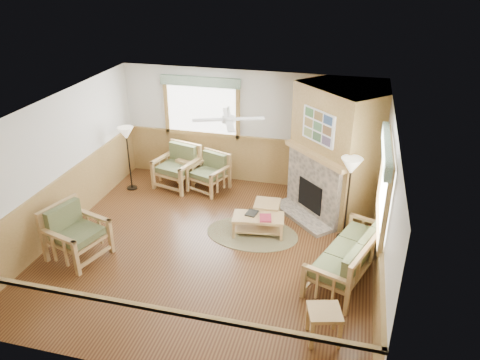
% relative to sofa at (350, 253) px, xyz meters
% --- Properties ---
extents(floor, '(6.00, 6.00, 0.01)m').
position_rel_sofa_xyz_m(floor, '(-2.55, 0.19, -0.46)').
color(floor, '#4E2D15').
rests_on(floor, ground).
extents(ceiling, '(6.00, 6.00, 0.01)m').
position_rel_sofa_xyz_m(ceiling, '(-2.55, 0.19, 2.24)').
color(ceiling, white).
rests_on(ceiling, floor).
extents(wall_back, '(6.00, 0.02, 2.70)m').
position_rel_sofa_xyz_m(wall_back, '(-2.55, 3.19, 0.89)').
color(wall_back, silver).
rests_on(wall_back, floor).
extents(wall_front, '(6.00, 0.02, 2.70)m').
position_rel_sofa_xyz_m(wall_front, '(-2.55, -2.81, 0.89)').
color(wall_front, silver).
rests_on(wall_front, floor).
extents(wall_left, '(0.02, 6.00, 2.70)m').
position_rel_sofa_xyz_m(wall_left, '(-5.55, 0.19, 0.89)').
color(wall_left, silver).
rests_on(wall_left, floor).
extents(wall_right, '(0.02, 6.00, 2.70)m').
position_rel_sofa_xyz_m(wall_right, '(0.45, 0.19, 0.89)').
color(wall_right, silver).
rests_on(wall_right, floor).
extents(wainscot, '(6.00, 6.00, 1.10)m').
position_rel_sofa_xyz_m(wainscot, '(-2.55, 0.19, 0.09)').
color(wainscot, olive).
rests_on(wainscot, floor).
extents(fireplace, '(3.11, 3.11, 2.70)m').
position_rel_sofa_xyz_m(fireplace, '(-0.50, 2.24, 0.89)').
color(fireplace, olive).
rests_on(fireplace, floor).
extents(window_back, '(1.90, 0.16, 1.50)m').
position_rel_sofa_xyz_m(window_back, '(-3.65, 3.15, 2.07)').
color(window_back, white).
rests_on(window_back, wall_back).
extents(window_right, '(0.16, 1.90, 1.50)m').
position_rel_sofa_xyz_m(window_right, '(0.41, -0.01, 2.07)').
color(window_right, white).
rests_on(window_right, wall_right).
extents(ceiling_fan, '(1.59, 1.59, 0.36)m').
position_rel_sofa_xyz_m(ceiling_fan, '(-2.25, 0.49, 2.20)').
color(ceiling_fan, white).
rests_on(ceiling_fan, ceiling).
extents(sofa, '(2.14, 1.45, 0.91)m').
position_rel_sofa_xyz_m(sofa, '(0.00, 0.00, 0.00)').
color(sofa, tan).
rests_on(sofa, floor).
extents(armchair_back_left, '(1.07, 1.07, 0.98)m').
position_rel_sofa_xyz_m(armchair_back_left, '(-4.10, 2.49, 0.04)').
color(armchair_back_left, tan).
rests_on(armchair_back_left, floor).
extents(armchair_back_right, '(0.99, 0.99, 0.86)m').
position_rel_sofa_xyz_m(armchair_back_right, '(-3.31, 2.48, -0.03)').
color(armchair_back_right, tan).
rests_on(armchair_back_right, floor).
extents(armchair_left, '(1.10, 1.10, 0.99)m').
position_rel_sofa_xyz_m(armchair_left, '(-4.79, -0.66, 0.04)').
color(armchair_left, tan).
rests_on(armchair_left, floor).
extents(coffee_table, '(1.06, 0.63, 0.40)m').
position_rel_sofa_xyz_m(coffee_table, '(-1.78, 0.89, -0.26)').
color(coffee_table, tan).
rests_on(coffee_table, floor).
extents(end_table_chairs, '(0.72, 0.71, 0.62)m').
position_rel_sofa_xyz_m(end_table_chairs, '(-3.82, 2.74, -0.15)').
color(end_table_chairs, tan).
rests_on(end_table_chairs, floor).
extents(end_table_sofa, '(0.56, 0.55, 0.52)m').
position_rel_sofa_xyz_m(end_table_sofa, '(-0.28, -1.61, -0.20)').
color(end_table_sofa, tan).
rests_on(end_table_sofa, floor).
extents(footstool, '(0.54, 0.54, 0.44)m').
position_rel_sofa_xyz_m(footstool, '(-1.71, 1.40, -0.23)').
color(footstool, tan).
rests_on(footstool, floor).
extents(braided_rug, '(1.85, 1.85, 0.01)m').
position_rel_sofa_xyz_m(braided_rug, '(-1.89, 0.85, -0.45)').
color(braided_rug, brown).
rests_on(braided_rug, floor).
extents(floor_lamp_left, '(0.46, 0.46, 1.53)m').
position_rel_sofa_xyz_m(floor_lamp_left, '(-5.10, 2.09, 0.31)').
color(floor_lamp_left, black).
rests_on(floor_lamp_left, floor).
extents(floor_lamp_right, '(0.44, 0.44, 1.71)m').
position_rel_sofa_xyz_m(floor_lamp_right, '(-0.13, 1.16, 0.40)').
color(floor_lamp_right, black).
rests_on(floor_lamp_right, floor).
extents(book_red, '(0.28, 0.34, 0.03)m').
position_rel_sofa_xyz_m(book_red, '(-1.63, 0.84, -0.03)').
color(book_red, maroon).
rests_on(book_red, coffee_table).
extents(book_dark, '(0.24, 0.30, 0.03)m').
position_rel_sofa_xyz_m(book_dark, '(-1.93, 0.96, -0.03)').
color(book_dark, black).
rests_on(book_dark, coffee_table).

